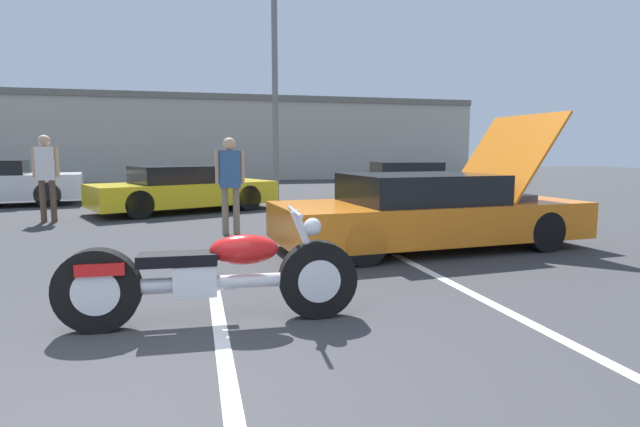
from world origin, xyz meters
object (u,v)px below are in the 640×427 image
Objects in this scene: motorcycle at (212,277)px; spectator_midground at (230,177)px; parked_car_right_row at (410,181)px; light_pole at (277,66)px; parked_car_mid_right_row at (183,190)px; spectator_by_show_car at (46,170)px; show_car_hood_open at (430,212)px.

spectator_midground is at bearing 86.92° from motorcycle.
parked_car_right_row is at bearing 42.10° from spectator_midground.
parked_car_right_row is at bearing -12.62° from light_pole.
parked_car_right_row is at bearing -9.29° from parked_car_mid_right_row.
spectator_by_show_car is (-3.13, 7.30, 0.69)m from motorcycle.
show_car_hood_open is (0.99, -8.29, -3.49)m from light_pole.
parked_car_right_row reaches higher than motorcycle.
parked_car_mid_right_row is at bearing 103.48° from spectator_midground.
spectator_by_show_car is at bearing 140.50° from show_car_hood_open.
motorcycle is (-2.42, -11.01, -3.63)m from light_pole.
spectator_by_show_car reaches higher than parked_car_mid_right_row.
motorcycle is 11.98m from parked_car_right_row.
light_pole is 1.55× the size of parked_car_mid_right_row.
motorcycle is 0.52× the size of show_car_hood_open.
parked_car_mid_right_row is at bearing -160.19° from parked_car_right_row.
light_pole is at bearing 33.68° from spectator_by_show_car.
light_pole reaches higher than spectator_by_show_car.
show_car_hood_open is (3.41, 2.72, 0.15)m from motorcycle.
show_car_hood_open is at bearing -83.19° from light_pole.
parked_car_mid_right_row reaches higher than motorcycle.
motorcycle is at bearing -66.77° from spectator_by_show_car.
parked_car_right_row is 2.57× the size of spectator_midground.
parked_car_right_row is (6.81, 1.56, 0.02)m from parked_car_mid_right_row.
show_car_hood_open is 3.59m from spectator_midground.
spectator_midground is at bearing -98.71° from parked_car_mid_right_row.
motorcycle is at bearing -102.41° from light_pole.
light_pole is 9.04m from show_car_hood_open.
parked_car_mid_right_row is at bearing 118.66° from show_car_hood_open.
parked_car_right_row is at bearing 60.57° from motorcycle.
spectator_midground is (-5.91, -5.34, 0.47)m from parked_car_right_row.
spectator_midground reaches higher than parked_car_mid_right_row.
spectator_by_show_car is 1.06× the size of spectator_midground.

